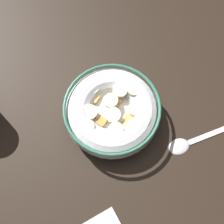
# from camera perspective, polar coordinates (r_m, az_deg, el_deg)

# --- Properties ---
(ground_plane) EXTENTS (0.93, 0.93, 0.02)m
(ground_plane) POSITION_cam_1_polar(r_m,az_deg,el_deg) (0.62, -0.00, -1.28)
(ground_plane) COLOR black
(cereal_bowl) EXTENTS (0.18, 0.18, 0.06)m
(cereal_bowl) POSITION_cam_1_polar(r_m,az_deg,el_deg) (0.58, 0.00, 0.01)
(cereal_bowl) COLOR silver
(cereal_bowl) RESTS_ON ground_plane
(spoon) EXTENTS (0.05, 0.16, 0.01)m
(spoon) POSITION_cam_1_polar(r_m,az_deg,el_deg) (0.61, 14.31, -5.44)
(spoon) COLOR silver
(spoon) RESTS_ON ground_plane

